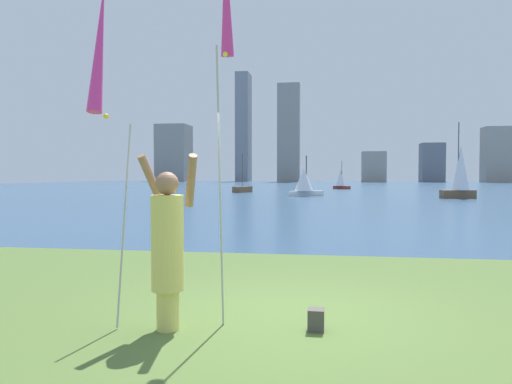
# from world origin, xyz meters

# --- Properties ---
(ground) EXTENTS (120.00, 138.00, 0.12)m
(ground) POSITION_xyz_m (0.00, 50.95, -0.06)
(ground) COLOR #4C662D
(person) EXTENTS (0.75, 0.55, 2.04)m
(person) POSITION_xyz_m (-1.40, -0.88, 1.00)
(person) COLOR #D8CC66
(person) RESTS_ON ground
(kite_flag_left) EXTENTS (0.16, 1.02, 3.91)m
(kite_flag_left) POSITION_xyz_m (-1.99, -1.30, 3.11)
(kite_flag_left) COLOR #B2B2B7
(kite_flag_left) RESTS_ON ground
(kite_flag_right) EXTENTS (0.16, 0.67, 4.67)m
(kite_flag_right) POSITION_xyz_m (-0.81, -0.40, 3.84)
(kite_flag_right) COLOR #B2B2B7
(kite_flag_right) RESTS_ON ground
(bag) EXTENTS (0.19, 0.19, 0.25)m
(bag) POSITION_xyz_m (0.30, -0.64, 0.12)
(bag) COLOR #4C4742
(bag) RESTS_ON ground
(sailboat_3) EXTENTS (1.73, 2.38, 3.77)m
(sailboat_3) POSITION_xyz_m (-8.27, 40.93, 0.31)
(sailboat_3) COLOR brown
(sailboat_3) RESTS_ON ground
(sailboat_5) EXTENTS (2.06, 1.87, 3.31)m
(sailboat_5) POSITION_xyz_m (1.40, 52.89, 1.19)
(sailboat_5) COLOR maroon
(sailboat_5) RESTS_ON ground
(sailboat_6) EXTENTS (2.61, 1.51, 5.59)m
(sailboat_6) POSITION_xyz_m (9.72, 31.73, 1.89)
(sailboat_6) COLOR brown
(sailboat_6) RESTS_ON ground
(sailboat_8) EXTENTS (2.81, 2.27, 3.27)m
(sailboat_8) POSITION_xyz_m (-1.82, 33.61, 1.19)
(sailboat_8) COLOR white
(sailboat_8) RESTS_ON ground
(skyline_tower_0) EXTENTS (7.24, 7.42, 13.35)m
(skyline_tower_0) POSITION_xyz_m (-36.88, 106.18, 6.67)
(skyline_tower_0) COLOR gray
(skyline_tower_0) RESTS_ON ground
(skyline_tower_1) EXTENTS (3.04, 5.96, 25.57)m
(skyline_tower_1) POSITION_xyz_m (-20.65, 109.42, 12.79)
(skyline_tower_1) COLOR gray
(skyline_tower_1) RESTS_ON ground
(skyline_tower_2) EXTENTS (4.92, 3.03, 21.93)m
(skyline_tower_2) POSITION_xyz_m (-9.39, 104.01, 10.96)
(skyline_tower_2) COLOR gray
(skyline_tower_2) RESTS_ON ground
(skyline_tower_3) EXTENTS (5.14, 3.84, 6.66)m
(skyline_tower_3) POSITION_xyz_m (9.30, 104.09, 3.33)
(skyline_tower_3) COLOR gray
(skyline_tower_3) RESTS_ON ground
(skyline_tower_4) EXTENTS (4.86, 4.93, 8.54)m
(skyline_tower_4) POSITION_xyz_m (22.02, 106.85, 4.27)
(skyline_tower_4) COLOR slate
(skyline_tower_4) RESTS_ON ground
(skyline_tower_5) EXTENTS (7.11, 4.63, 11.72)m
(skyline_tower_5) POSITION_xyz_m (35.55, 104.80, 5.86)
(skyline_tower_5) COLOR gray
(skyline_tower_5) RESTS_ON ground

